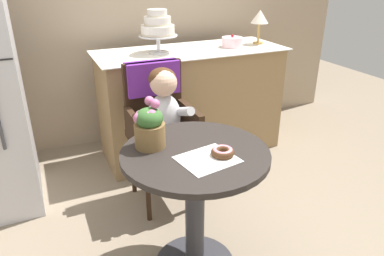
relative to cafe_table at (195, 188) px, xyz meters
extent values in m
cylinder|color=#282321|center=(0.00, 0.00, 0.20)|extent=(0.72, 0.72, 0.03)
cylinder|color=#333338|center=(0.00, 0.00, -0.16)|extent=(0.10, 0.10, 0.69)
cube|color=#332114|center=(0.07, 0.66, -0.04)|extent=(0.42, 0.42, 0.04)
cube|color=#332114|center=(0.07, 0.85, 0.22)|extent=(0.40, 0.04, 0.46)
cube|color=#332114|center=(-0.12, 0.66, 0.08)|extent=(0.04, 0.38, 0.18)
cube|color=#332114|center=(0.26, 0.66, 0.08)|extent=(0.04, 0.38, 0.18)
cube|color=#6B2893|center=(0.07, 0.85, 0.34)|extent=(0.36, 0.11, 0.22)
cylinder|color=#332114|center=(-0.11, 0.48, -0.28)|extent=(0.03, 0.03, 0.45)
cylinder|color=#332114|center=(0.25, 0.48, -0.28)|extent=(0.03, 0.03, 0.45)
cylinder|color=#332114|center=(-0.11, 0.84, -0.28)|extent=(0.03, 0.03, 0.45)
cylinder|color=#332114|center=(0.25, 0.84, -0.28)|extent=(0.03, 0.03, 0.45)
ellipsoid|color=silver|center=(0.07, 0.64, 0.14)|extent=(0.22, 0.16, 0.30)
sphere|color=#E0B293|center=(0.07, 0.63, 0.36)|extent=(0.17, 0.17, 0.17)
ellipsoid|color=#4C2D19|center=(0.07, 0.65, 0.38)|extent=(0.17, 0.17, 0.14)
cylinder|color=silver|center=(-0.02, 0.56, 0.19)|extent=(0.08, 0.23, 0.13)
sphere|color=#E0B293|center=(-0.01, 0.48, 0.12)|extent=(0.06, 0.06, 0.06)
cylinder|color=silver|center=(0.17, 0.56, 0.19)|extent=(0.08, 0.23, 0.13)
sphere|color=#E0B293|center=(0.16, 0.48, 0.12)|extent=(0.06, 0.06, 0.06)
cylinder|color=#3F4760|center=(0.02, 0.56, 0.03)|extent=(0.09, 0.22, 0.09)
cylinder|color=#3F4760|center=(0.02, 0.45, -0.14)|extent=(0.08, 0.08, 0.26)
cylinder|color=#3F4760|center=(0.13, 0.56, 0.03)|extent=(0.09, 0.22, 0.09)
cylinder|color=#3F4760|center=(0.13, 0.45, -0.14)|extent=(0.08, 0.08, 0.26)
cube|color=white|center=(0.02, -0.10, 0.21)|extent=(0.29, 0.26, 0.00)
torus|color=#4C2D19|center=(0.10, -0.10, 0.23)|extent=(0.11, 0.11, 0.04)
torus|color=pink|center=(0.10, -0.10, 0.24)|extent=(0.09, 0.09, 0.02)
cylinder|color=brown|center=(-0.18, 0.13, 0.27)|extent=(0.15, 0.15, 0.12)
ellipsoid|color=#38662D|center=(-0.18, 0.13, 0.36)|extent=(0.14, 0.14, 0.10)
sphere|color=#CC6699|center=(-0.15, 0.13, 0.43)|extent=(0.05, 0.05, 0.05)
sphere|color=#CC6699|center=(-0.16, 0.18, 0.43)|extent=(0.05, 0.05, 0.05)
sphere|color=#CC6699|center=(-0.21, 0.17, 0.36)|extent=(0.06, 0.06, 0.06)
sphere|color=#CC6699|center=(-0.23, 0.14, 0.37)|extent=(0.06, 0.06, 0.06)
sphere|color=#CC6699|center=(-0.19, 0.11, 0.37)|extent=(0.07, 0.07, 0.07)
sphere|color=#CC6699|center=(-0.17, 0.11, 0.39)|extent=(0.05, 0.05, 0.05)
cube|color=#93754C|center=(0.55, 1.30, -0.06)|extent=(1.50, 0.56, 0.90)
cube|color=white|center=(0.55, 1.30, 0.39)|extent=(1.56, 0.62, 0.01)
cylinder|color=silver|center=(0.27, 1.30, 0.40)|extent=(0.16, 0.16, 0.01)
cylinder|color=silver|center=(0.27, 1.30, 0.46)|extent=(0.03, 0.03, 0.12)
cylinder|color=silver|center=(0.27, 1.30, 0.53)|extent=(0.30, 0.30, 0.01)
cylinder|color=white|center=(0.27, 1.30, 0.57)|extent=(0.26, 0.25, 0.08)
cylinder|color=beige|center=(0.27, 1.30, 0.54)|extent=(0.26, 0.26, 0.01)
cylinder|color=white|center=(0.27, 1.30, 0.64)|extent=(0.20, 0.20, 0.06)
cylinder|color=beige|center=(0.27, 1.30, 0.61)|extent=(0.21, 0.21, 0.01)
cylinder|color=white|center=(0.27, 1.30, 0.69)|extent=(0.15, 0.15, 0.05)
cylinder|color=beige|center=(0.27, 1.30, 0.68)|extent=(0.15, 0.15, 0.01)
cylinder|color=silver|center=(0.91, 1.27, 0.43)|extent=(0.18, 0.18, 0.08)
sphere|color=red|center=(0.91, 1.27, 0.48)|extent=(0.02, 0.02, 0.02)
cylinder|color=#B28C47|center=(1.18, 1.29, 0.40)|extent=(0.09, 0.09, 0.01)
cylinder|color=#B28C47|center=(1.18, 1.29, 0.49)|extent=(0.02, 0.02, 0.16)
cone|color=silver|center=(1.18, 1.29, 0.62)|extent=(0.15, 0.15, 0.11)
camera|label=1|loc=(-0.64, -1.40, 1.03)|focal=34.10mm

